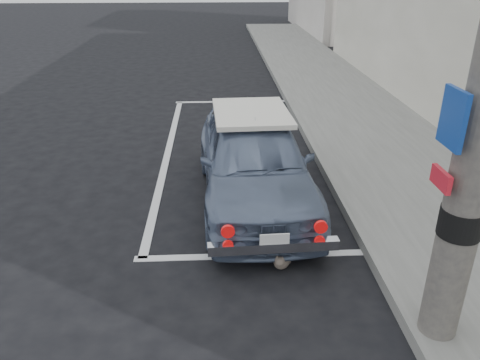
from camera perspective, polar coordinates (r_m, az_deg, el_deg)
name	(u,v)px	position (r m, az deg, el deg)	size (l,w,h in m)	color
ground	(216,235)	(6.21, -2.89, -6.74)	(80.00, 80.00, 0.00)	black
sidewalk	(401,165)	(8.55, 18.98, 1.69)	(2.80, 40.00, 0.15)	slate
pline_rear	(257,255)	(5.80, 2.14, -9.17)	(3.00, 0.12, 0.01)	silver
pline_front	(234,102)	(12.23, -0.71, 9.53)	(3.00, 0.12, 0.01)	silver
pline_side	(168,153)	(8.95, -8.79, 3.33)	(0.12, 7.00, 0.01)	silver
retro_coupe	(254,159)	(6.82, 1.71, 2.59)	(1.71, 3.93, 1.32)	slate
cat	(282,259)	(5.57, 5.12, -9.61)	(0.29, 0.42, 0.24)	#695950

